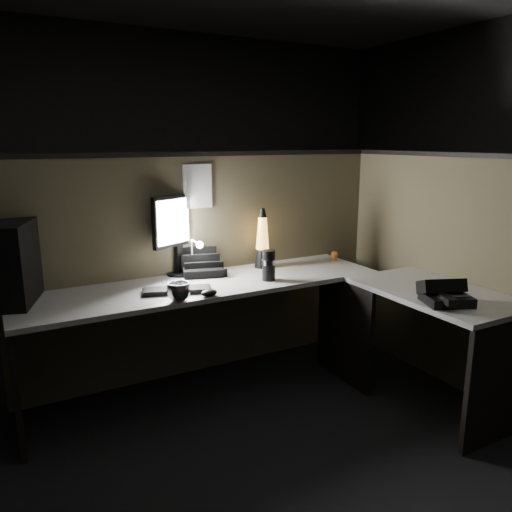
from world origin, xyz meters
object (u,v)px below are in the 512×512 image
monitor (178,227)px  lava_lamp (262,243)px  keyboard (177,290)px  desk_phone (444,294)px  pc_tower (14,263)px

monitor → lava_lamp: bearing=-34.4°
keyboard → lava_lamp: lava_lamp is taller
keyboard → desk_phone: 1.51m
pc_tower → keyboard: pc_tower is taller
keyboard → lava_lamp: (0.73, 0.28, 0.16)m
desk_phone → lava_lamp: bearing=134.9°
pc_tower → lava_lamp: 1.57m
pc_tower → monitor: size_ratio=0.85×
monitor → keyboard: size_ratio=1.32×
lava_lamp → desk_phone: lava_lamp is taller
keyboard → lava_lamp: bearing=38.2°
monitor → desk_phone: monitor is taller
desk_phone → pc_tower: bearing=173.3°
keyboard → lava_lamp: size_ratio=0.97×
monitor → keyboard: (-0.15, -0.38, -0.31)m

